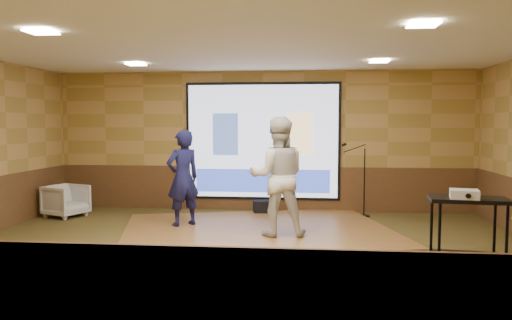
# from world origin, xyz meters

# --- Properties ---
(ground) EXTENTS (9.00, 9.00, 0.00)m
(ground) POSITION_xyz_m (0.00, 0.00, 0.00)
(ground) COLOR #293418
(ground) RESTS_ON ground
(room_shell) EXTENTS (9.04, 7.04, 3.02)m
(room_shell) POSITION_xyz_m (0.00, 0.00, 2.09)
(room_shell) COLOR #AC8648
(room_shell) RESTS_ON ground
(wainscot_back) EXTENTS (9.00, 0.04, 0.95)m
(wainscot_back) POSITION_xyz_m (0.00, 3.48, 0.47)
(wainscot_back) COLOR #4E301A
(wainscot_back) RESTS_ON ground
(wainscot_front) EXTENTS (9.00, 0.04, 0.95)m
(wainscot_front) POSITION_xyz_m (0.00, -3.48, 0.47)
(wainscot_front) COLOR #4E301A
(wainscot_front) RESTS_ON ground
(projector_screen) EXTENTS (3.32, 0.06, 2.52)m
(projector_screen) POSITION_xyz_m (0.00, 3.44, 1.47)
(projector_screen) COLOR black
(projector_screen) RESTS_ON room_shell
(downlight_nw) EXTENTS (0.32, 0.32, 0.02)m
(downlight_nw) POSITION_xyz_m (-2.20, 1.80, 2.97)
(downlight_nw) COLOR #FFE8BF
(downlight_nw) RESTS_ON room_shell
(downlight_ne) EXTENTS (0.32, 0.32, 0.02)m
(downlight_ne) POSITION_xyz_m (2.20, 1.80, 2.97)
(downlight_ne) COLOR #FFE8BF
(downlight_ne) RESTS_ON room_shell
(downlight_sw) EXTENTS (0.32, 0.32, 0.02)m
(downlight_sw) POSITION_xyz_m (-2.20, -1.50, 2.97)
(downlight_sw) COLOR #FFE8BF
(downlight_sw) RESTS_ON room_shell
(downlight_se) EXTENTS (0.32, 0.32, 0.02)m
(downlight_se) POSITION_xyz_m (2.20, -1.50, 2.97)
(downlight_se) COLOR #FFE8BF
(downlight_se) RESTS_ON room_shell
(dance_floor) EXTENTS (5.35, 4.57, 0.03)m
(dance_floor) POSITION_xyz_m (0.10, 1.40, 0.02)
(dance_floor) COLOR brown
(dance_floor) RESTS_ON ground
(player_left) EXTENTS (0.75, 0.73, 1.73)m
(player_left) POSITION_xyz_m (-1.29, 1.59, 0.90)
(player_left) COLOR #14153F
(player_left) RESTS_ON dance_floor
(player_right) EXTENTS (1.04, 0.85, 1.96)m
(player_right) POSITION_xyz_m (0.47, 0.96, 1.01)
(player_right) COLOR beige
(player_right) RESTS_ON dance_floor
(av_table) EXTENTS (0.93, 0.49, 0.98)m
(av_table) POSITION_xyz_m (2.94, -0.88, 0.69)
(av_table) COLOR black
(av_table) RESTS_ON ground
(projector) EXTENTS (0.38, 0.34, 0.11)m
(projector) POSITION_xyz_m (2.85, -0.96, 1.03)
(projector) COLOR silver
(projector) RESTS_ON av_table
(mic_stand) EXTENTS (0.59, 0.24, 1.49)m
(mic_stand) POSITION_xyz_m (2.05, 2.97, 0.49)
(mic_stand) COLOR black
(mic_stand) RESTS_ON ground
(banquet_chair) EXTENTS (0.92, 0.91, 0.65)m
(banquet_chair) POSITION_xyz_m (-3.88, 2.32, 0.33)
(banquet_chair) COLOR gray
(banquet_chair) RESTS_ON ground
(duffel_bag) EXTENTS (0.49, 0.38, 0.27)m
(duffel_bag) POSITION_xyz_m (0.07, 3.07, 0.14)
(duffel_bag) COLOR black
(duffel_bag) RESTS_ON ground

